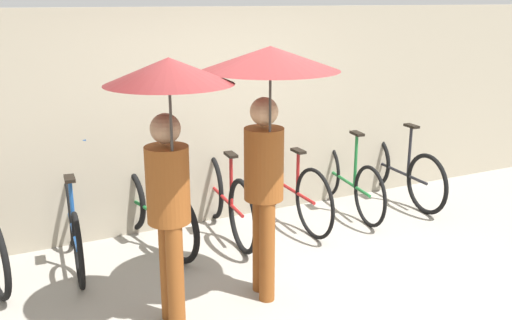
{
  "coord_description": "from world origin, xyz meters",
  "views": [
    {
      "loc": [
        -2.21,
        -3.52,
        2.43
      ],
      "look_at": [
        0.0,
        1.0,
        1.0
      ],
      "focal_mm": 40.0,
      "sensor_mm": 36.0,
      "label": 1
    }
  ],
  "objects_px": {
    "parked_bicycle_1": "(73,227)",
    "parked_bicycle_5": "(347,179)",
    "parked_bicycle_4": "(289,186)",
    "parked_bicycle_2": "(152,210)",
    "pedestrian_center": "(268,103)",
    "pedestrian_leading": "(169,130)",
    "parked_bicycle_3": "(226,199)",
    "parked_bicycle_6": "(398,170)"
  },
  "relations": [
    {
      "from": "pedestrian_center",
      "to": "parked_bicycle_3",
      "type": "bearing_deg",
      "value": -91.61
    },
    {
      "from": "parked_bicycle_1",
      "to": "pedestrian_leading",
      "type": "xyz_separation_m",
      "value": [
        0.51,
        -1.49,
        1.19
      ]
    },
    {
      "from": "parked_bicycle_3",
      "to": "parked_bicycle_4",
      "type": "height_order",
      "value": "parked_bicycle_4"
    },
    {
      "from": "parked_bicycle_3",
      "to": "parked_bicycle_6",
      "type": "relative_size",
      "value": 0.97
    },
    {
      "from": "parked_bicycle_3",
      "to": "parked_bicycle_6",
      "type": "distance_m",
      "value": 2.36
    },
    {
      "from": "parked_bicycle_4",
      "to": "pedestrian_leading",
      "type": "relative_size",
      "value": 0.89
    },
    {
      "from": "parked_bicycle_2",
      "to": "parked_bicycle_4",
      "type": "distance_m",
      "value": 1.57
    },
    {
      "from": "parked_bicycle_6",
      "to": "pedestrian_leading",
      "type": "height_order",
      "value": "pedestrian_leading"
    },
    {
      "from": "parked_bicycle_2",
      "to": "pedestrian_leading",
      "type": "height_order",
      "value": "pedestrian_leading"
    },
    {
      "from": "parked_bicycle_3",
      "to": "parked_bicycle_6",
      "type": "height_order",
      "value": "parked_bicycle_6"
    },
    {
      "from": "parked_bicycle_3",
      "to": "pedestrian_leading",
      "type": "xyz_separation_m",
      "value": [
        -1.06,
        -1.53,
        1.17
      ]
    },
    {
      "from": "parked_bicycle_2",
      "to": "parked_bicycle_5",
      "type": "bearing_deg",
      "value": -102.68
    },
    {
      "from": "parked_bicycle_1",
      "to": "parked_bicycle_4",
      "type": "xyz_separation_m",
      "value": [
        2.36,
        0.08,
        0.03
      ]
    },
    {
      "from": "parked_bicycle_1",
      "to": "parked_bicycle_5",
      "type": "distance_m",
      "value": 3.14
    },
    {
      "from": "pedestrian_center",
      "to": "parked_bicycle_6",
      "type": "bearing_deg",
      "value": -141.65
    },
    {
      "from": "parked_bicycle_2",
      "to": "parked_bicycle_5",
      "type": "xyz_separation_m",
      "value": [
        2.36,
        -0.02,
        -0.0
      ]
    },
    {
      "from": "parked_bicycle_4",
      "to": "parked_bicycle_3",
      "type": "bearing_deg",
      "value": 93.6
    },
    {
      "from": "parked_bicycle_2",
      "to": "pedestrian_center",
      "type": "height_order",
      "value": "pedestrian_center"
    },
    {
      "from": "parked_bicycle_1",
      "to": "parked_bicycle_4",
      "type": "height_order",
      "value": "parked_bicycle_1"
    },
    {
      "from": "parked_bicycle_4",
      "to": "parked_bicycle_6",
      "type": "relative_size",
      "value": 1.02
    },
    {
      "from": "pedestrian_center",
      "to": "parked_bicycle_4",
      "type": "bearing_deg",
      "value": -116.62
    },
    {
      "from": "parked_bicycle_2",
      "to": "parked_bicycle_6",
      "type": "height_order",
      "value": "parked_bicycle_6"
    },
    {
      "from": "parked_bicycle_1",
      "to": "parked_bicycle_5",
      "type": "xyz_separation_m",
      "value": [
        3.14,
        0.09,
        0.01
      ]
    },
    {
      "from": "parked_bicycle_1",
      "to": "pedestrian_center",
      "type": "height_order",
      "value": "pedestrian_center"
    },
    {
      "from": "parked_bicycle_5",
      "to": "pedestrian_center",
      "type": "distance_m",
      "value": 2.69
    },
    {
      "from": "parked_bicycle_4",
      "to": "parked_bicycle_1",
      "type": "bearing_deg",
      "value": 92.53
    },
    {
      "from": "parked_bicycle_3",
      "to": "parked_bicycle_2",
      "type": "bearing_deg",
      "value": 89.66
    },
    {
      "from": "parked_bicycle_1",
      "to": "parked_bicycle_3",
      "type": "relative_size",
      "value": 0.94
    },
    {
      "from": "parked_bicycle_1",
      "to": "parked_bicycle_2",
      "type": "bearing_deg",
      "value": -78.18
    },
    {
      "from": "parked_bicycle_4",
      "to": "parked_bicycle_5",
      "type": "height_order",
      "value": "parked_bicycle_4"
    },
    {
      "from": "parked_bicycle_4",
      "to": "parked_bicycle_6",
      "type": "height_order",
      "value": "parked_bicycle_4"
    },
    {
      "from": "parked_bicycle_6",
      "to": "pedestrian_center",
      "type": "height_order",
      "value": "pedestrian_center"
    },
    {
      "from": "parked_bicycle_4",
      "to": "parked_bicycle_6",
      "type": "bearing_deg",
      "value": -88.47
    },
    {
      "from": "parked_bicycle_1",
      "to": "parked_bicycle_6",
      "type": "xyz_separation_m",
      "value": [
        3.93,
        0.11,
        0.01
      ]
    },
    {
      "from": "parked_bicycle_2",
      "to": "parked_bicycle_3",
      "type": "distance_m",
      "value": 0.79
    },
    {
      "from": "parked_bicycle_5",
      "to": "pedestrian_leading",
      "type": "distance_m",
      "value": 3.29
    },
    {
      "from": "parked_bicycle_3",
      "to": "parked_bicycle_4",
      "type": "distance_m",
      "value": 0.79
    },
    {
      "from": "parked_bicycle_2",
      "to": "parked_bicycle_4",
      "type": "relative_size",
      "value": 0.93
    },
    {
      "from": "parked_bicycle_3",
      "to": "parked_bicycle_5",
      "type": "bearing_deg",
      "value": -83.86
    },
    {
      "from": "parked_bicycle_3",
      "to": "pedestrian_leading",
      "type": "height_order",
      "value": "pedestrian_leading"
    },
    {
      "from": "parked_bicycle_1",
      "to": "pedestrian_center",
      "type": "xyz_separation_m",
      "value": [
        1.32,
        -1.41,
        1.3
      ]
    },
    {
      "from": "parked_bicycle_2",
      "to": "parked_bicycle_6",
      "type": "xyz_separation_m",
      "value": [
        3.14,
        0.0,
        0.01
      ]
    }
  ]
}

